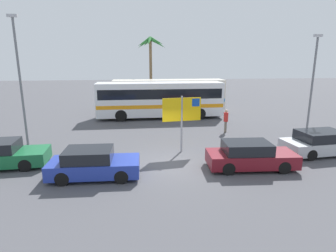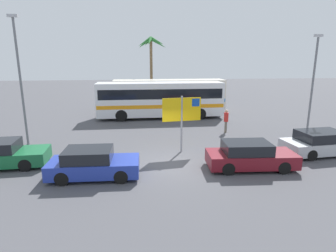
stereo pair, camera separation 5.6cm
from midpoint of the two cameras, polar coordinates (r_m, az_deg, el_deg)
ground at (r=14.15m, az=0.13°, el=-7.81°), size 120.00×120.00×0.00m
bus_front_coach at (r=24.79m, az=-1.75°, el=5.73°), size 11.02×2.46×3.17m
bus_rear_coach at (r=28.01m, az=0.09°, el=6.65°), size 11.02×2.46×3.17m
ferry_sign at (r=15.42m, az=2.91°, el=2.96°), size 2.19×0.31×3.20m
car_maroon at (r=13.98m, az=16.38°, el=-5.88°), size 4.29×1.95×1.32m
car_silver at (r=17.66m, az=29.21°, el=-3.04°), size 4.71×2.16×1.32m
car_blue at (r=12.88m, az=-15.26°, el=-7.50°), size 4.01×1.85×1.32m
pedestrian_near_sign at (r=20.30m, az=11.73°, el=1.40°), size 0.32×0.32×1.67m
lamp_post_left_side at (r=21.33m, az=27.51°, el=8.12°), size 0.56×0.20×6.74m
lamp_post_right_side at (r=18.64m, az=-28.25°, el=8.83°), size 0.56×0.20×7.61m
palm_tree_seaside at (r=32.78m, az=-3.63°, el=15.51°), size 3.41×3.69×7.66m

